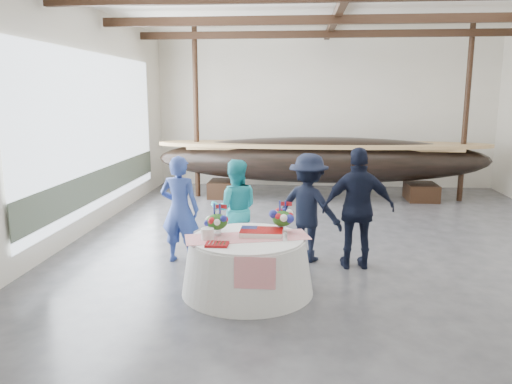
{
  "coord_description": "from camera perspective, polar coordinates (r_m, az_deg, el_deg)",
  "views": [
    {
      "loc": [
        -0.74,
        -9.21,
        2.76
      ],
      "look_at": [
        -1.44,
        -1.13,
        1.17
      ],
      "focal_mm": 35.0,
      "sensor_mm": 36.0,
      "label": 1
    }
  ],
  "objects": [
    {
      "name": "floor",
      "position": [
        9.64,
        9.19,
        -5.68
      ],
      "size": [
        10.0,
        12.0,
        0.01
      ],
      "primitive_type": "cube",
      "color": "#3D3D42",
      "rests_on": "ground"
    },
    {
      "name": "wall_back",
      "position": [
        15.23,
        7.83,
        9.09
      ],
      "size": [
        10.0,
        0.02,
        4.5
      ],
      "primitive_type": "cube",
      "color": "silver",
      "rests_on": "ground"
    },
    {
      "name": "wall_front",
      "position": [
        3.33,
        17.74,
        1.74
      ],
      "size": [
        10.0,
        0.02,
        4.5
      ],
      "primitive_type": "cube",
      "color": "silver",
      "rests_on": "ground"
    },
    {
      "name": "wall_left",
      "position": [
        10.16,
        -20.03,
        7.56
      ],
      "size": [
        0.02,
        12.0,
        4.5
      ],
      "primitive_type": "cube",
      "color": "silver",
      "rests_on": "ground"
    },
    {
      "name": "pavilion_structure",
      "position": [
        10.04,
        9.62,
        18.07
      ],
      "size": [
        9.8,
        11.76,
        4.5
      ],
      "color": "black",
      "rests_on": "ground"
    },
    {
      "name": "open_bay",
      "position": [
        11.08,
        -17.48,
        5.76
      ],
      "size": [
        0.03,
        7.0,
        3.2
      ],
      "color": "silver",
      "rests_on": "ground"
    },
    {
      "name": "longboat_display",
      "position": [
        13.42,
        7.51,
        3.71
      ],
      "size": [
        8.81,
        1.76,
        1.65
      ],
      "color": "black",
      "rests_on": "ground"
    },
    {
      "name": "banquet_table",
      "position": [
        7.12,
        -0.98,
        -8.27
      ],
      "size": [
        1.86,
        1.86,
        0.8
      ],
      "color": "silver",
      "rests_on": "ground"
    },
    {
      "name": "tabletop_items",
      "position": [
        7.09,
        -0.98,
        -3.72
      ],
      "size": [
        1.8,
        1.03,
        0.4
      ],
      "color": "red",
      "rests_on": "banquet_table"
    },
    {
      "name": "guest_woman_blue",
      "position": [
        8.33,
        -8.71,
        -1.98
      ],
      "size": [
        0.69,
        0.5,
        1.79
      ],
      "primitive_type": "imported",
      "rotation": [
        0.0,
        0.0,
        3.03
      ],
      "color": "#2B408C",
      "rests_on": "ground"
    },
    {
      "name": "guest_woman_teal",
      "position": [
        8.46,
        -2.42,
        -1.97
      ],
      "size": [
        0.91,
        0.76,
        1.7
      ],
      "primitive_type": "imported",
      "rotation": [
        0.0,
        0.0,
        3.29
      ],
      "color": "#22A8B4",
      "rests_on": "ground"
    },
    {
      "name": "guest_man_left",
      "position": [
        8.36,
        6.01,
        -1.79
      ],
      "size": [
        1.35,
        1.13,
        1.81
      ],
      "primitive_type": "imported",
      "rotation": [
        0.0,
        0.0,
        2.67
      ],
      "color": "black",
      "rests_on": "ground"
    },
    {
      "name": "guest_man_right",
      "position": [
        8.08,
        11.62,
        -1.88
      ],
      "size": [
        1.18,
        0.56,
        1.95
      ],
      "primitive_type": "imported",
      "rotation": [
        0.0,
        0.0,
        3.22
      ],
      "color": "black",
      "rests_on": "ground"
    }
  ]
}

